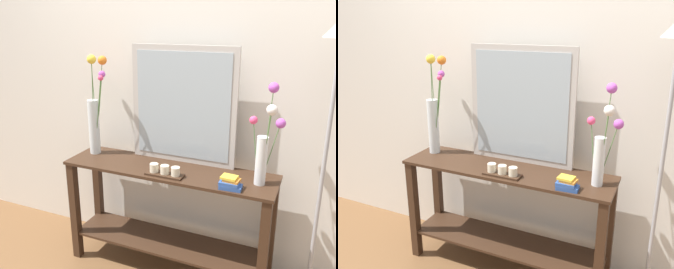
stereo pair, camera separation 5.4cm
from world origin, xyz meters
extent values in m
cube|color=brown|center=(0.00, 0.00, -0.01)|extent=(7.00, 6.00, 0.02)
cube|color=silver|center=(0.00, 0.31, 1.35)|extent=(6.40, 0.08, 2.70)
cube|color=#382316|center=(0.00, 0.00, 0.76)|extent=(1.43, 0.38, 0.02)
cube|color=#382316|center=(0.00, 0.00, 0.20)|extent=(1.37, 0.34, 0.02)
cube|color=#382316|center=(-0.67, -0.15, 0.38)|extent=(0.06, 0.06, 0.75)
cube|color=#382316|center=(0.67, -0.15, 0.38)|extent=(0.06, 0.06, 0.75)
cube|color=#382316|center=(-0.67, 0.15, 0.38)|extent=(0.06, 0.06, 0.75)
cube|color=#382316|center=(0.67, 0.15, 0.38)|extent=(0.06, 0.06, 0.75)
cube|color=#B7B2AD|center=(0.04, 0.16, 1.16)|extent=(0.73, 0.03, 0.79)
cube|color=#9EADB7|center=(0.04, 0.14, 1.16)|extent=(0.65, 0.00, 0.71)
cylinder|color=silver|center=(-0.61, 0.06, 0.97)|extent=(0.08, 0.08, 0.40)
cylinder|color=#4C753D|center=(-0.57, 0.08, 1.12)|extent=(0.08, 0.04, 0.65)
sphere|color=orange|center=(-0.53, 0.09, 1.44)|extent=(0.06, 0.06, 0.06)
cylinder|color=#4C753D|center=(-0.63, 0.11, 1.12)|extent=(0.08, 0.10, 0.66)
sphere|color=#EA4275|center=(-0.67, 0.16, 1.45)|extent=(0.04, 0.04, 0.04)
cylinder|color=#4C753D|center=(-0.55, 0.03, 1.06)|extent=(0.12, 0.05, 0.55)
sphere|color=#EA4275|center=(-0.50, 0.01, 1.34)|extent=(0.04, 0.04, 0.04)
cylinder|color=#4C753D|center=(-0.57, 0.07, 1.07)|extent=(0.08, 0.03, 0.56)
sphere|color=#B24CB7|center=(-0.53, 0.08, 1.35)|extent=(0.05, 0.05, 0.05)
cylinder|color=#4C753D|center=(-0.59, 0.04, 1.12)|extent=(0.06, 0.06, 0.67)
sphere|color=yellow|center=(-0.56, 0.01, 1.46)|extent=(0.06, 0.06, 0.06)
cylinder|color=silver|center=(0.60, 0.00, 0.92)|extent=(0.07, 0.07, 0.30)
cylinder|color=#4C753D|center=(0.62, -0.02, 1.01)|extent=(0.04, 0.05, 0.45)
sphere|color=silver|center=(0.64, -0.04, 1.24)|extent=(0.06, 0.06, 0.06)
cylinder|color=#4C753D|center=(0.61, 0.05, 1.06)|extent=(0.02, 0.10, 0.55)
sphere|color=#B24CB7|center=(0.62, 0.10, 1.34)|extent=(0.06, 0.06, 0.06)
cylinder|color=#4C753D|center=(0.56, 0.01, 0.97)|extent=(0.06, 0.04, 0.36)
sphere|color=#EA4275|center=(0.53, 0.03, 1.15)|extent=(0.05, 0.05, 0.05)
cylinder|color=#4C753D|center=(0.64, 0.04, 0.96)|extent=(0.08, 0.07, 0.35)
sphere|color=#B24CB7|center=(0.68, 0.07, 1.14)|extent=(0.06, 0.06, 0.06)
cube|color=#382316|center=(0.03, -0.11, 0.78)|extent=(0.24, 0.09, 0.01)
cylinder|color=beige|center=(-0.05, -0.11, 0.81)|extent=(0.06, 0.06, 0.05)
cylinder|color=beige|center=(0.03, -0.11, 0.81)|extent=(0.06, 0.06, 0.05)
cylinder|color=beige|center=(0.10, -0.11, 0.81)|extent=(0.06, 0.06, 0.05)
cube|color=#2D519E|center=(0.46, -0.13, 0.78)|extent=(0.13, 0.08, 0.02)
cube|color=#2D519E|center=(0.45, -0.13, 0.80)|extent=(0.11, 0.08, 0.02)
cube|color=orange|center=(0.46, -0.12, 0.82)|extent=(0.10, 0.08, 0.01)
cube|color=gold|center=(0.44, -0.12, 0.84)|extent=(0.10, 0.08, 0.01)
cylinder|color=#9E9EA3|center=(0.94, 0.00, 0.82)|extent=(0.02, 0.02, 1.61)
camera|label=1|loc=(0.90, -2.05, 1.71)|focal=39.04mm
camera|label=2|loc=(0.95, -2.02, 1.71)|focal=39.04mm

